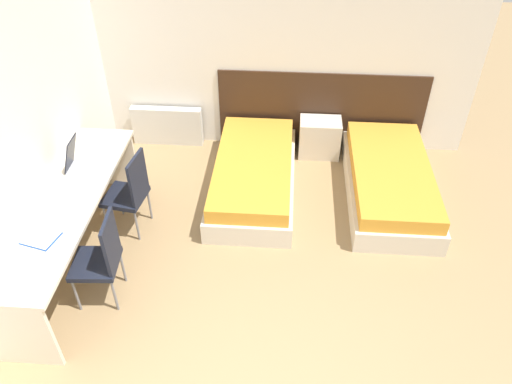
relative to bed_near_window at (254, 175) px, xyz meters
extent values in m
cube|color=white|center=(0.08, 1.04, 1.14)|extent=(5.08, 0.05, 2.70)
cube|color=white|center=(-1.98, -0.93, 1.14)|extent=(0.05, 4.89, 2.70)
cube|color=#382316|center=(0.78, 1.00, 0.31)|extent=(2.61, 0.03, 1.04)
cube|color=beige|center=(0.00, 0.00, -0.08)|extent=(0.94, 1.94, 0.26)
cube|color=gold|center=(0.00, 0.00, 0.13)|extent=(0.86, 1.86, 0.17)
cube|color=beige|center=(1.57, 0.00, -0.08)|extent=(0.94, 1.94, 0.26)
cube|color=gold|center=(1.57, 0.00, 0.13)|extent=(0.86, 1.86, 0.17)
cube|color=beige|center=(0.78, 0.80, 0.04)|extent=(0.52, 0.34, 0.50)
cube|color=silver|center=(-1.21, 0.92, 0.05)|extent=(0.92, 0.12, 0.52)
cube|color=beige|center=(-1.65, -1.22, 0.53)|extent=(0.61, 2.47, 0.04)
cube|color=beige|center=(-1.65, -2.44, 0.15)|extent=(0.55, 0.04, 0.72)
cube|color=beige|center=(-1.65, -0.01, 0.15)|extent=(0.55, 0.04, 0.72)
cube|color=black|center=(-1.28, -0.75, 0.21)|extent=(0.46, 0.46, 0.05)
cube|color=black|center=(-1.10, -0.78, 0.49)|extent=(0.08, 0.36, 0.50)
cylinder|color=slate|center=(-1.48, -0.89, -0.01)|extent=(0.02, 0.02, 0.39)
cylinder|color=slate|center=(-1.43, -0.55, -0.01)|extent=(0.02, 0.02, 0.39)
cylinder|color=slate|center=(-1.14, -0.94, -0.01)|extent=(0.02, 0.02, 0.39)
cylinder|color=slate|center=(-1.09, -0.61, -0.01)|extent=(0.02, 0.02, 0.39)
cube|color=black|center=(-1.28, -1.70, 0.21)|extent=(0.43, 0.43, 0.05)
cube|color=black|center=(-1.10, -1.69, 0.49)|extent=(0.06, 0.36, 0.50)
cylinder|color=slate|center=(-1.44, -1.88, -0.01)|extent=(0.02, 0.02, 0.39)
cylinder|color=slate|center=(-1.47, -1.54, -0.01)|extent=(0.02, 0.02, 0.39)
cylinder|color=slate|center=(-1.10, -1.86, -0.01)|extent=(0.02, 0.02, 0.39)
cylinder|color=slate|center=(-1.12, -1.52, -0.01)|extent=(0.02, 0.02, 0.39)
cube|color=silver|center=(-1.62, -0.75, 0.55)|extent=(0.36, 0.25, 0.02)
cube|color=black|center=(-1.74, -0.75, 0.73)|extent=(0.12, 0.25, 0.34)
cube|color=#1E4793|center=(-1.67, -1.75, 0.55)|extent=(0.32, 0.29, 0.01)
cube|color=white|center=(-1.67, -1.75, 0.56)|extent=(0.30, 0.28, 0.01)
camera|label=1|loc=(0.38, -4.64, 3.50)|focal=35.00mm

